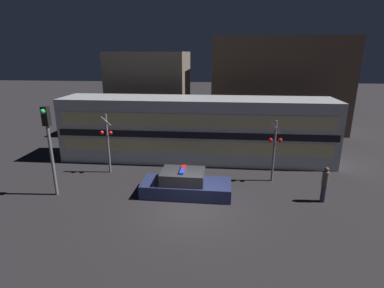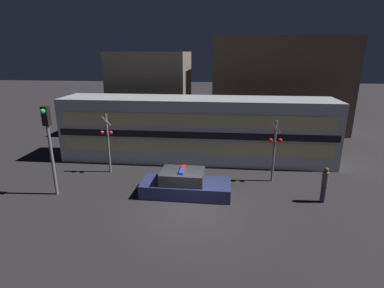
{
  "view_description": "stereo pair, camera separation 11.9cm",
  "coord_description": "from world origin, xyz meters",
  "px_view_note": "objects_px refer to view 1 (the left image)",
  "views": [
    {
      "loc": [
        1.12,
        -11.99,
        6.8
      ],
      "look_at": [
        -0.39,
        4.12,
        1.82
      ],
      "focal_mm": 28.0,
      "sensor_mm": 36.0,
      "label": 1
    },
    {
      "loc": [
        1.24,
        -11.98,
        6.8
      ],
      "look_at": [
        -0.39,
        4.12,
        1.82
      ],
      "focal_mm": 28.0,
      "sensor_mm": 36.0,
      "label": 2
    }
  ],
  "objects_px": {
    "pedestrian": "(325,184)",
    "crossing_signal_near": "(274,147)",
    "train": "(196,129)",
    "police_car": "(186,185)",
    "traffic_light_corner": "(49,137)"
  },
  "relations": [
    {
      "from": "pedestrian",
      "to": "crossing_signal_near",
      "type": "bearing_deg",
      "value": 132.71
    },
    {
      "from": "train",
      "to": "crossing_signal_near",
      "type": "bearing_deg",
      "value": -35.74
    },
    {
      "from": "police_car",
      "to": "pedestrian",
      "type": "distance_m",
      "value": 6.58
    },
    {
      "from": "traffic_light_corner",
      "to": "crossing_signal_near",
      "type": "bearing_deg",
      "value": 13.89
    },
    {
      "from": "train",
      "to": "crossing_signal_near",
      "type": "relative_size",
      "value": 5.08
    },
    {
      "from": "police_car",
      "to": "traffic_light_corner",
      "type": "xyz_separation_m",
      "value": [
        -6.37,
        -0.68,
        2.49
      ]
    },
    {
      "from": "crossing_signal_near",
      "to": "traffic_light_corner",
      "type": "bearing_deg",
      "value": -166.11
    },
    {
      "from": "pedestrian",
      "to": "traffic_light_corner",
      "type": "xyz_separation_m",
      "value": [
        -12.95,
        -0.51,
        2.1
      ]
    },
    {
      "from": "train",
      "to": "police_car",
      "type": "relative_size",
      "value": 3.89
    },
    {
      "from": "pedestrian",
      "to": "traffic_light_corner",
      "type": "height_order",
      "value": "traffic_light_corner"
    },
    {
      "from": "police_car",
      "to": "crossing_signal_near",
      "type": "distance_m",
      "value": 5.18
    },
    {
      "from": "train",
      "to": "pedestrian",
      "type": "xyz_separation_m",
      "value": [
        6.46,
        -5.39,
        -1.13
      ]
    },
    {
      "from": "train",
      "to": "traffic_light_corner",
      "type": "bearing_deg",
      "value": -137.74
    },
    {
      "from": "crossing_signal_near",
      "to": "traffic_light_corner",
      "type": "height_order",
      "value": "traffic_light_corner"
    },
    {
      "from": "police_car",
      "to": "traffic_light_corner",
      "type": "distance_m",
      "value": 6.88
    }
  ]
}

